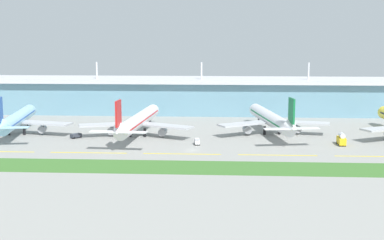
# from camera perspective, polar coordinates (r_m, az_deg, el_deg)

# --- Properties ---
(ground_plane) EXTENTS (600.00, 600.00, 0.00)m
(ground_plane) POSITION_cam_1_polar(r_m,az_deg,el_deg) (199.04, -0.06, -3.22)
(ground_plane) COLOR gray
(terminal_building) EXTENTS (288.00, 34.00, 27.80)m
(terminal_building) POSITION_cam_1_polar(r_m,az_deg,el_deg) (291.48, 1.05, 2.63)
(terminal_building) COLOR #6693A8
(terminal_building) RESTS_ON ground
(airliner_nearest) EXTENTS (48.27, 61.17, 18.90)m
(airliner_nearest) POSITION_cam_1_polar(r_m,az_deg,el_deg) (240.98, -18.10, 0.05)
(airliner_nearest) COLOR #9ED1EA
(airliner_nearest) RESTS_ON ground
(airliner_near_middle) EXTENTS (48.68, 70.72, 18.90)m
(airliner_near_middle) POSITION_cam_1_polar(r_m,az_deg,el_deg) (226.20, -5.76, -0.10)
(airliner_near_middle) COLOR white
(airliner_near_middle) RESTS_ON ground
(airliner_far_middle) EXTENTS (48.07, 66.45, 18.90)m
(airliner_far_middle) POSITION_cam_1_polar(r_m,az_deg,el_deg) (232.37, 8.41, 0.09)
(airliner_far_middle) COLOR silver
(airliner_far_middle) RESTS_ON ground
(taxiway_stripe_mid_west) EXTENTS (28.00, 0.70, 0.04)m
(taxiway_stripe_mid_west) POSITION_cam_1_polar(r_m,az_deg,el_deg) (198.29, -10.93, -3.43)
(taxiway_stripe_mid_west) COLOR yellow
(taxiway_stripe_mid_west) RESTS_ON ground
(taxiway_stripe_centre) EXTENTS (28.00, 0.70, 0.04)m
(taxiway_stripe_centre) POSITION_cam_1_polar(r_m,az_deg,el_deg) (192.82, -1.06, -3.62)
(taxiway_stripe_centre) COLOR yellow
(taxiway_stripe_centre) RESTS_ON ground
(taxiway_stripe_mid_east) EXTENTS (28.00, 0.70, 0.04)m
(taxiway_stripe_mid_east) POSITION_cam_1_polar(r_m,az_deg,el_deg) (193.27, 9.06, -3.70)
(taxiway_stripe_mid_east) COLOR yellow
(taxiway_stripe_mid_east) RESTS_ON ground
(taxiway_stripe_east) EXTENTS (28.00, 0.70, 0.04)m
(taxiway_stripe_east) POSITION_cam_1_polar(r_m,az_deg,el_deg) (199.59, 18.84, -3.68)
(taxiway_stripe_east) COLOR yellow
(taxiway_stripe_east) RESTS_ON ground
(grass_verge) EXTENTS (300.00, 18.00, 0.10)m
(grass_verge) POSITION_cam_1_polar(r_m,az_deg,el_deg) (173.68, -0.57, -5.04)
(grass_verge) COLOR #3D702D
(grass_verge) RESTS_ON ground
(pushback_tug) EXTENTS (4.73, 4.88, 1.85)m
(pushback_tug) POSITION_cam_1_polar(r_m,az_deg,el_deg) (226.78, -12.21, -1.62)
(pushback_tug) COLOR #333842
(pushback_tug) RESTS_ON ground
(fuel_truck) EXTENTS (2.87, 7.28, 4.95)m
(fuel_truck) POSITION_cam_1_polar(r_m,az_deg,el_deg) (215.60, 15.57, -1.98)
(fuel_truck) COLOR gold
(fuel_truck) RESTS_ON ground
(baggage_cart) EXTENTS (2.47, 3.83, 2.48)m
(baggage_cart) POSITION_cam_1_polar(r_m,az_deg,el_deg) (208.31, 0.53, -2.31)
(baggage_cart) COLOR silver
(baggage_cart) RESTS_ON ground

